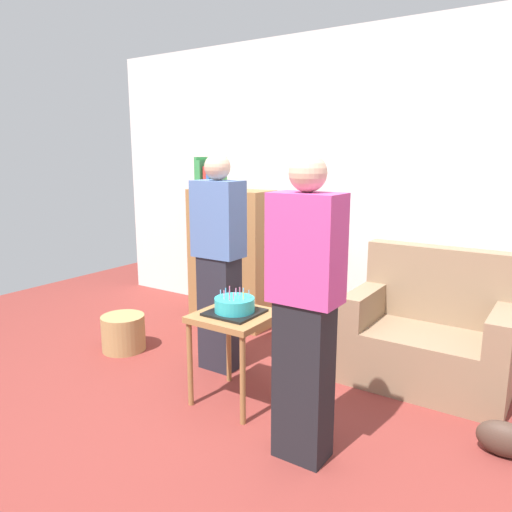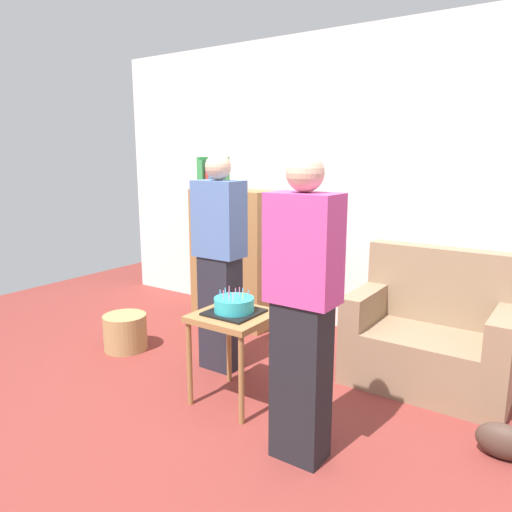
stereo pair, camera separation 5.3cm
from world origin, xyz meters
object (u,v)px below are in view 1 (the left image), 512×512
object	(u,v)px
side_table	(235,327)
wicker_basket	(123,333)
birthday_cake	(235,306)
person_blowing_candles	(219,263)
handbag	(503,439)
person_holding_cake	(305,311)
bookshelf	(231,255)
couch	(431,337)

from	to	relation	value
side_table	wicker_basket	bearing A→B (deg)	172.23
side_table	birthday_cake	distance (m)	0.14
person_blowing_candles	handbag	distance (m)	2.12
side_table	person_blowing_candles	bearing A→B (deg)	138.48
person_blowing_candles	person_holding_cake	distance (m)	1.25
side_table	wicker_basket	world-z (taller)	side_table
person_blowing_candles	handbag	size ratio (longest dim) A/B	5.82
side_table	bookshelf	bearing A→B (deg)	127.58
birthday_cake	person_blowing_candles	size ratio (longest dim) A/B	0.20
birthday_cake	person_blowing_candles	distance (m)	0.57
couch	person_holding_cake	size ratio (longest dim) A/B	0.67
birthday_cake	side_table	bearing A→B (deg)	-33.80
person_holding_cake	side_table	bearing A→B (deg)	-15.16
bookshelf	birthday_cake	xyz separation A→B (m)	(0.95, -1.23, -0.01)
person_blowing_candles	wicker_basket	bearing A→B (deg)	-148.88
person_holding_cake	wicker_basket	xyz separation A→B (m)	(-1.96, 0.47, -0.68)
couch	handbag	bearing A→B (deg)	-50.25
couch	wicker_basket	size ratio (longest dim) A/B	3.06
couch	bookshelf	distance (m)	1.99
bookshelf	handbag	xyz separation A→B (m)	(2.53, -0.91, -0.57)
side_table	person_holding_cake	bearing A→B (deg)	-23.52
birthday_cake	bookshelf	bearing A→B (deg)	127.58
couch	side_table	world-z (taller)	couch
birthday_cake	person_blowing_candles	world-z (taller)	person_blowing_candles
couch	wicker_basket	xyz separation A→B (m)	(-2.30, -0.84, -0.19)
side_table	wicker_basket	xyz separation A→B (m)	(-1.30, 0.18, -0.37)
bookshelf	person_blowing_candles	size ratio (longest dim) A/B	0.98
bookshelf	side_table	xyz separation A→B (m)	(0.95, -1.23, -0.16)
wicker_basket	person_holding_cake	bearing A→B (deg)	-13.36
couch	handbag	xyz separation A→B (m)	(0.58, -0.70, -0.24)
wicker_basket	bookshelf	bearing A→B (deg)	71.67
person_holding_cake	couch	bearing A→B (deg)	-96.14
handbag	bookshelf	bearing A→B (deg)	160.15
person_blowing_candles	person_holding_cake	size ratio (longest dim) A/B	1.00
wicker_basket	birthday_cake	bearing A→B (deg)	-7.77
person_holding_cake	handbag	size ratio (longest dim) A/B	5.82
couch	person_holding_cake	bearing A→B (deg)	-104.50
side_table	person_holding_cake	xyz separation A→B (m)	(0.66, -0.29, 0.32)
birthday_cake	wicker_basket	xyz separation A→B (m)	(-1.30, 0.18, -0.51)
person_blowing_candles	handbag	xyz separation A→B (m)	(1.99, -0.04, -0.73)
side_table	person_blowing_candles	xyz separation A→B (m)	(-0.40, 0.36, 0.32)
couch	birthday_cake	distance (m)	1.46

